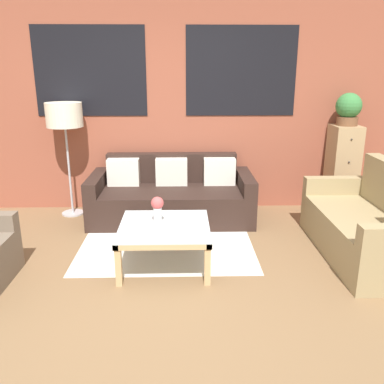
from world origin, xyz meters
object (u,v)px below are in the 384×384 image
(settee_vintage, at_px, (370,227))
(potted_plant, at_px, (349,109))
(coffee_table, at_px, (165,231))
(flower_vase, at_px, (157,207))
(floor_lamp, at_px, (64,118))
(drawer_cabinet, at_px, (342,169))
(couch_dark, at_px, (172,197))

(settee_vintage, xyz_separation_m, potted_plant, (0.20, 1.34, 1.05))
(settee_vintage, bearing_deg, potted_plant, 81.70)
(coffee_table, height_order, flower_vase, flower_vase)
(coffee_table, relative_size, potted_plant, 2.10)
(settee_vintage, xyz_separation_m, flower_vase, (-2.13, -0.10, 0.26))
(flower_vase, bearing_deg, potted_plant, 31.82)
(floor_lamp, relative_size, drawer_cabinet, 1.26)
(couch_dark, bearing_deg, coffee_table, -91.61)
(settee_vintage, distance_m, coffee_table, 2.07)
(settee_vintage, relative_size, drawer_cabinet, 1.46)
(couch_dark, bearing_deg, potted_plant, 5.38)
(potted_plant, bearing_deg, couch_dark, -174.62)
(settee_vintage, bearing_deg, flower_vase, -177.30)
(settee_vintage, bearing_deg, drawer_cabinet, 81.70)
(coffee_table, bearing_deg, potted_plant, 33.70)
(couch_dark, height_order, flower_vase, couch_dark)
(coffee_table, bearing_deg, couch_dark, 88.39)
(couch_dark, xyz_separation_m, drawer_cabinet, (2.22, 0.21, 0.29))
(settee_vintage, distance_m, drawer_cabinet, 1.38)
(couch_dark, relative_size, floor_lamp, 1.39)
(drawer_cabinet, distance_m, flower_vase, 2.73)
(floor_lamp, bearing_deg, flower_vase, -49.53)
(couch_dark, distance_m, flower_vase, 1.27)
(drawer_cabinet, bearing_deg, potted_plant, 90.00)
(settee_vintage, distance_m, flower_vase, 2.15)
(couch_dark, xyz_separation_m, settee_vintage, (2.03, -1.13, 0.02))
(drawer_cabinet, bearing_deg, coffee_table, -146.30)
(drawer_cabinet, xyz_separation_m, flower_vase, (-2.32, -1.44, -0.00))
(settee_vintage, bearing_deg, floor_lamp, 158.48)
(settee_vintage, height_order, potted_plant, potted_plant)
(couch_dark, height_order, drawer_cabinet, drawer_cabinet)
(couch_dark, distance_m, potted_plant, 2.48)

